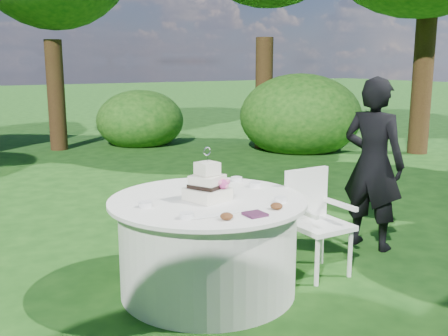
{
  "coord_description": "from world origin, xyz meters",
  "views": [
    {
      "loc": [
        -1.94,
        -3.47,
        1.83
      ],
      "look_at": [
        0.15,
        0.0,
        1.0
      ],
      "focal_mm": 42.0,
      "sensor_mm": 36.0,
      "label": 1
    }
  ],
  "objects_px": {
    "guest": "(373,164)",
    "table": "(208,245)",
    "napkins": "(255,214)",
    "chair": "(314,214)",
    "cake": "(208,186)"
  },
  "relations": [
    {
      "from": "guest",
      "to": "table",
      "type": "relative_size",
      "value": 1.08
    },
    {
      "from": "napkins",
      "to": "chair",
      "type": "relative_size",
      "value": 0.15
    },
    {
      "from": "cake",
      "to": "chair",
      "type": "bearing_deg",
      "value": -4.89
    },
    {
      "from": "table",
      "to": "cake",
      "type": "relative_size",
      "value": 3.74
    },
    {
      "from": "guest",
      "to": "table",
      "type": "height_order",
      "value": "guest"
    },
    {
      "from": "cake",
      "to": "table",
      "type": "bearing_deg",
      "value": 63.6
    },
    {
      "from": "table",
      "to": "chair",
      "type": "height_order",
      "value": "chair"
    },
    {
      "from": "napkins",
      "to": "chair",
      "type": "distance_m",
      "value": 1.07
    },
    {
      "from": "napkins",
      "to": "chair",
      "type": "bearing_deg",
      "value": 25.64
    },
    {
      "from": "napkins",
      "to": "chair",
      "type": "height_order",
      "value": "chair"
    },
    {
      "from": "table",
      "to": "cake",
      "type": "xyz_separation_m",
      "value": [
        -0.02,
        -0.03,
        0.5
      ]
    },
    {
      "from": "napkins",
      "to": "table",
      "type": "relative_size",
      "value": 0.09
    },
    {
      "from": "napkins",
      "to": "chair",
      "type": "xyz_separation_m",
      "value": [
        0.94,
        0.45,
        -0.26
      ]
    },
    {
      "from": "table",
      "to": "chair",
      "type": "relative_size",
      "value": 1.72
    },
    {
      "from": "table",
      "to": "chair",
      "type": "xyz_separation_m",
      "value": [
        1.0,
        -0.12,
        0.13
      ]
    }
  ]
}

